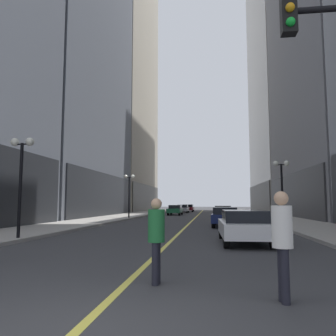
# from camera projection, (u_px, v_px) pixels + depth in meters

# --- Properties ---
(ground_plane) EXTENTS (200.00, 200.00, 0.00)m
(ground_plane) POSITION_uv_depth(u_px,v_px,m) (196.00, 217.00, 38.63)
(ground_plane) COLOR #38383A
(sidewalk_left) EXTENTS (4.50, 78.00, 0.15)m
(sidewalk_left) POSITION_uv_depth(u_px,v_px,m) (126.00, 216.00, 39.67)
(sidewalk_left) COLOR #9E9991
(sidewalk_left) RESTS_ON ground
(sidewalk_right) EXTENTS (4.50, 78.00, 0.15)m
(sidewalk_right) POSITION_uv_depth(u_px,v_px,m) (270.00, 217.00, 37.61)
(sidewalk_right) COLOR #9E9991
(sidewalk_right) RESTS_ON ground
(lane_centre_stripe) EXTENTS (0.16, 70.00, 0.01)m
(lane_centre_stripe) POSITION_uv_depth(u_px,v_px,m) (196.00, 217.00, 38.63)
(lane_centre_stripe) COLOR #E5D64C
(lane_centre_stripe) RESTS_ON ground
(building_left_far) EXTENTS (14.53, 26.00, 64.98)m
(building_left_far) POSITION_uv_depth(u_px,v_px,m) (113.00, 51.00, 68.84)
(building_left_far) COLOR #B7AD99
(building_left_far) RESTS_ON ground
(building_right_far) EXTENTS (15.64, 26.00, 61.81)m
(building_right_far) POSITION_uv_depth(u_px,v_px,m) (296.00, 49.00, 64.19)
(building_right_far) COLOR #A8A399
(building_right_far) RESTS_ON ground
(car_white) EXTENTS (1.98, 4.73, 1.32)m
(car_white) POSITION_uv_depth(u_px,v_px,m) (244.00, 225.00, 13.59)
(car_white) COLOR silver
(car_white) RESTS_ON ground
(car_navy) EXTENTS (1.95, 4.81, 1.32)m
(car_navy) POSITION_uv_depth(u_px,v_px,m) (225.00, 216.00, 23.16)
(car_navy) COLOR #141E4C
(car_navy) RESTS_ON ground
(car_yellow) EXTENTS (1.83, 4.32, 1.32)m
(car_yellow) POSITION_uv_depth(u_px,v_px,m) (223.00, 212.00, 33.61)
(car_yellow) COLOR yellow
(car_yellow) RESTS_ON ground
(car_green) EXTENTS (1.82, 4.41, 1.32)m
(car_green) POSITION_uv_depth(u_px,v_px,m) (175.00, 210.00, 44.90)
(car_green) COLOR #196038
(car_green) RESTS_ON ground
(car_silver) EXTENTS (1.77, 4.76, 1.32)m
(car_silver) POSITION_uv_depth(u_px,v_px,m) (183.00, 208.00, 54.19)
(car_silver) COLOR #B7B7BC
(car_silver) RESTS_ON ground
(car_maroon) EXTENTS (1.92, 4.79, 1.32)m
(car_maroon) POSITION_uv_depth(u_px,v_px,m) (188.00, 208.00, 60.97)
(car_maroon) COLOR maroon
(car_maroon) RESTS_ON ground
(pedestrian_in_green_parka) EXTENTS (0.37, 0.37, 1.71)m
(pedestrian_in_green_parka) POSITION_uv_depth(u_px,v_px,m) (156.00, 234.00, 6.82)
(pedestrian_in_green_parka) COLOR black
(pedestrian_in_green_parka) RESTS_ON ground
(pedestrian_in_white_shirt) EXTENTS (0.37, 0.37, 1.81)m
(pedestrian_in_white_shirt) POSITION_uv_depth(u_px,v_px,m) (282.00, 236.00, 5.57)
(pedestrian_in_white_shirt) COLOR black
(pedestrian_in_white_shirt) RESTS_ON ground
(street_lamp_left_near) EXTENTS (1.06, 0.36, 4.43)m
(street_lamp_left_near) POSITION_uv_depth(u_px,v_px,m) (21.00, 165.00, 14.56)
(street_lamp_left_near) COLOR black
(street_lamp_left_near) RESTS_ON ground
(street_lamp_left_far) EXTENTS (1.06, 0.36, 4.43)m
(street_lamp_left_far) POSITION_uv_depth(u_px,v_px,m) (129.00, 186.00, 33.78)
(street_lamp_left_far) COLOR black
(street_lamp_left_far) RESTS_ON ground
(street_lamp_right_mid) EXTENTS (1.06, 0.36, 4.43)m
(street_lamp_right_mid) POSITION_uv_depth(u_px,v_px,m) (282.00, 178.00, 22.45)
(street_lamp_right_mid) COLOR black
(street_lamp_right_mid) RESTS_ON ground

